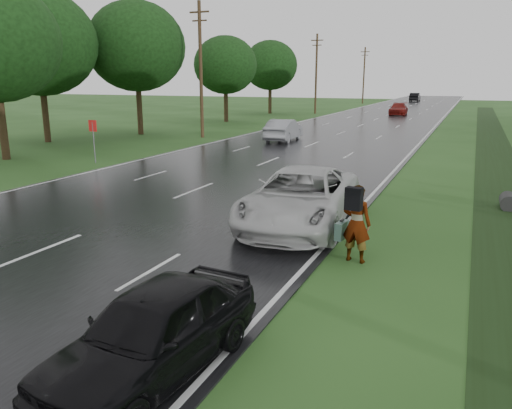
{
  "coord_description": "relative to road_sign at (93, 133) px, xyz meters",
  "views": [
    {
      "loc": [
        10.14,
        -9.07,
        4.42
      ],
      "look_at": [
        5.22,
        2.27,
        1.3
      ],
      "focal_mm": 35.0,
      "sensor_mm": 36.0,
      "label": 1
    }
  ],
  "objects": [
    {
      "name": "utility_pole_distant",
      "position": [
        -0.7,
        73.0,
        3.55
      ],
      "size": [
        1.6,
        0.26,
        10.0
      ],
      "color": "#3A2D17",
      "rests_on": "ground"
    },
    {
      "name": "far_car_red",
      "position": [
        9.73,
        44.44,
        -0.87
      ],
      "size": [
        2.32,
        5.17,
        1.47
      ],
      "primitive_type": "imported",
      "rotation": [
        0.0,
        0.0,
        0.05
      ],
      "color": "maroon",
      "rests_on": "road"
    },
    {
      "name": "road",
      "position": [
        8.5,
        33.0,
        -1.62
      ],
      "size": [
        14.0,
        180.0,
        0.04
      ],
      "primitive_type": "cube",
      "color": "black",
      "rests_on": "ground"
    },
    {
      "name": "pedestrian",
      "position": [
        16.2,
        -9.34,
        -0.64
      ],
      "size": [
        0.91,
        0.86,
        1.95
      ],
      "rotation": [
        0.0,
        0.0,
        3.01
      ],
      "color": "#A5998C",
      "rests_on": "ground"
    },
    {
      "name": "tree_west_c",
      "position": [
        -6.5,
        13.0,
        5.27
      ],
      "size": [
        7.8,
        7.8,
        10.43
      ],
      "color": "#3A2D17",
      "rests_on": "ground"
    },
    {
      "name": "drainage_ditch",
      "position": [
        20.0,
        6.71,
        -1.61
      ],
      "size": [
        2.2,
        120.0,
        0.56
      ],
      "color": "black",
      "rests_on": "ground"
    },
    {
      "name": "white_pickup",
      "position": [
        14.0,
        -7.0,
        -0.74
      ],
      "size": [
        3.35,
        6.42,
        1.73
      ],
      "primitive_type": "imported",
      "rotation": [
        0.0,
        0.0,
        0.08
      ],
      "color": "#BBBBBB",
      "rests_on": "road"
    },
    {
      "name": "edge_stripe_west",
      "position": [
        1.75,
        33.0,
        -1.6
      ],
      "size": [
        0.12,
        180.0,
        0.01
      ],
      "primitive_type": "cube",
      "color": "silver",
      "rests_on": "road"
    },
    {
      "name": "utility_pole_far",
      "position": [
        -0.7,
        43.0,
        3.55
      ],
      "size": [
        1.6,
        0.26,
        10.0
      ],
      "color": "#3A2D17",
      "rests_on": "ground"
    },
    {
      "name": "tree_west_e",
      "position": [
        -9.5,
        6.0,
        5.19
      ],
      "size": [
        8.0,
        8.0,
        10.44
      ],
      "color": "#3A2D17",
      "rests_on": "ground"
    },
    {
      "name": "center_line",
      "position": [
        8.5,
        33.0,
        -1.6
      ],
      "size": [
        0.12,
        180.0,
        0.01
      ],
      "primitive_type": "cube",
      "color": "silver",
      "rests_on": "road"
    },
    {
      "name": "silver_sedan",
      "position": [
        6.0,
        13.09,
        -0.82
      ],
      "size": [
        1.98,
        4.86,
        1.57
      ],
      "primitive_type": "imported",
      "rotation": [
        0.0,
        0.0,
        3.21
      ],
      "color": "gray",
      "rests_on": "road"
    },
    {
      "name": "edge_stripe_east",
      "position": [
        15.25,
        33.0,
        -1.6
      ],
      "size": [
        0.12,
        180.0,
        0.01
      ],
      "primitive_type": "cube",
      "color": "silver",
      "rests_on": "road"
    },
    {
      "name": "tree_west_d",
      "position": [
        -5.7,
        27.0,
        4.18
      ],
      "size": [
        6.6,
        6.6,
        8.8
      ],
      "color": "#3A2D17",
      "rests_on": "ground"
    },
    {
      "name": "far_car_dark",
      "position": [
        7.21,
        85.5,
        -0.76
      ],
      "size": [
        1.84,
        5.12,
        1.68
      ],
      "primitive_type": "imported",
      "rotation": [
        0.0,
        0.0,
        3.15
      ],
      "color": "black",
      "rests_on": "road"
    },
    {
      "name": "tree_west_f",
      "position": [
        -6.3,
        41.0,
        4.49
      ],
      "size": [
        7.0,
        7.0,
        9.29
      ],
      "color": "#3A2D17",
      "rests_on": "ground"
    },
    {
      "name": "ground",
      "position": [
        8.5,
        -12.0,
        -1.64
      ],
      "size": [
        220.0,
        220.0,
        0.0
      ],
      "primitive_type": "plane",
      "color": "#264B1A",
      "rests_on": "ground"
    },
    {
      "name": "utility_pole_mid",
      "position": [
        -0.7,
        13.0,
        3.55
      ],
      "size": [
        1.6,
        0.26,
        10.0
      ],
      "color": "#3A2D17",
      "rests_on": "ground"
    },
    {
      "name": "road_sign",
      "position": [
        0.0,
        0.0,
        0.0
      ],
      "size": [
        0.5,
        0.06,
        2.3
      ],
      "color": "slate",
      "rests_on": "ground"
    },
    {
      "name": "dark_sedan",
      "position": [
        14.5,
        -15.43,
        -0.91
      ],
      "size": [
        1.99,
        4.2,
        1.39
      ],
      "primitive_type": "imported",
      "rotation": [
        0.0,
        0.0,
        -0.09
      ],
      "color": "black",
      "rests_on": "road"
    }
  ]
}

